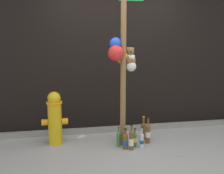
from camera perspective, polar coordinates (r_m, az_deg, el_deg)
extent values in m
plane|color=#9E9B93|center=(3.48, 6.48, -16.32)|extent=(14.00, 14.00, 0.00)
cube|color=black|center=(4.60, 1.34, 13.18)|extent=(10.00, 0.20, 3.62)
cube|color=gray|center=(4.46, 2.28, -9.78)|extent=(8.00, 0.12, 0.08)
cylinder|color=olive|center=(3.59, 2.69, 6.60)|extent=(0.08, 0.08, 2.66)
sphere|color=blue|center=(3.59, 0.85, 10.24)|extent=(0.18, 0.18, 0.18)
sphere|color=red|center=(3.50, 0.91, 7.98)|extent=(0.24, 0.24, 0.24)
sphere|color=yellow|center=(3.72, 2.72, 7.08)|extent=(0.23, 0.23, 0.23)
sphere|color=brown|center=(3.67, 4.25, 6.29)|extent=(0.18, 0.18, 0.18)
sphere|color=brown|center=(3.67, 4.28, 8.40)|extent=(0.13, 0.13, 0.13)
sphere|color=brown|center=(3.66, 3.66, 8.99)|extent=(0.05, 0.05, 0.05)
sphere|color=brown|center=(3.68, 4.91, 8.98)|extent=(0.05, 0.05, 0.05)
sphere|color=brown|center=(3.62, 4.49, 8.38)|extent=(0.04, 0.04, 0.04)
sphere|color=silver|center=(3.66, 4.51, 4.87)|extent=(0.16, 0.16, 0.16)
sphere|color=silver|center=(3.65, 4.54, 6.75)|extent=(0.11, 0.11, 0.11)
sphere|color=silver|center=(3.64, 3.98, 7.28)|extent=(0.04, 0.04, 0.04)
sphere|color=silver|center=(3.66, 5.10, 7.28)|extent=(0.04, 0.04, 0.04)
sphere|color=#9D9992|center=(3.60, 4.73, 6.71)|extent=(0.04, 0.04, 0.04)
cylinder|color=gold|center=(3.91, -13.30, -8.45)|extent=(0.21, 0.21, 0.65)
cylinder|color=orange|center=(3.83, -13.50, -3.61)|extent=(0.24, 0.24, 0.03)
sphere|color=gold|center=(3.81, -13.54, -2.58)|extent=(0.20, 0.20, 0.20)
cylinder|color=orange|center=(3.92, -15.58, -8.04)|extent=(0.10, 0.10, 0.10)
cylinder|color=orange|center=(3.90, -11.05, -7.94)|extent=(0.10, 0.10, 0.10)
cylinder|color=brown|center=(3.70, 3.15, -12.85)|extent=(0.08, 0.08, 0.21)
cone|color=brown|center=(3.66, 3.17, -11.08)|extent=(0.08, 0.08, 0.03)
cylinder|color=brown|center=(3.64, 3.17, -10.43)|extent=(0.04, 0.04, 0.06)
cylinder|color=#1E478C|center=(3.71, 3.15, -13.09)|extent=(0.08, 0.08, 0.08)
cylinder|color=black|center=(3.63, 3.18, -9.92)|extent=(0.04, 0.04, 0.01)
cylinder|color=silver|center=(4.02, 2.08, -11.18)|extent=(0.08, 0.08, 0.19)
cone|color=silver|center=(3.98, 2.09, -9.69)|extent=(0.08, 0.08, 0.03)
cylinder|color=silver|center=(3.96, 2.10, -9.02)|extent=(0.03, 0.03, 0.07)
cylinder|color=#D8C64C|center=(4.01, 2.08, -11.04)|extent=(0.08, 0.08, 0.05)
cylinder|color=black|center=(3.95, 2.10, -8.48)|extent=(0.03, 0.03, 0.01)
cylinder|color=brown|center=(3.93, 8.46, -11.01)|extent=(0.07, 0.07, 0.28)
cone|color=brown|center=(3.88, 8.52, -8.85)|extent=(0.07, 0.07, 0.03)
cylinder|color=brown|center=(3.86, 8.54, -7.98)|extent=(0.03, 0.03, 0.09)
cylinder|color=silver|center=(3.93, 8.46, -11.00)|extent=(0.08, 0.08, 0.09)
cylinder|color=black|center=(3.85, 8.56, -7.22)|extent=(0.03, 0.03, 0.01)
cylinder|color=brown|center=(4.07, 7.42, -10.43)|extent=(0.07, 0.07, 0.26)
cone|color=brown|center=(4.02, 7.46, -8.47)|extent=(0.07, 0.07, 0.03)
cylinder|color=brown|center=(4.00, 7.48, -7.68)|extent=(0.03, 0.03, 0.09)
cylinder|color=gold|center=(3.99, 7.50, -6.99)|extent=(0.04, 0.04, 0.01)
cylinder|color=brown|center=(3.66, 4.60, -12.55)|extent=(0.07, 0.07, 0.28)
cone|color=brown|center=(3.61, 4.63, -10.30)|extent=(0.07, 0.07, 0.03)
cylinder|color=brown|center=(3.59, 4.64, -9.60)|extent=(0.03, 0.03, 0.07)
cylinder|color=silver|center=(3.67, 4.59, -12.80)|extent=(0.07, 0.07, 0.11)
cylinder|color=black|center=(3.58, 4.65, -9.01)|extent=(0.04, 0.04, 0.01)
cylinder|color=#337038|center=(3.77, 1.57, -12.39)|extent=(0.06, 0.06, 0.22)
cone|color=#337038|center=(3.72, 1.58, -10.67)|extent=(0.06, 0.06, 0.02)
cylinder|color=#337038|center=(3.71, 1.58, -10.08)|extent=(0.02, 0.02, 0.06)
cylinder|color=black|center=(3.70, 1.58, -9.57)|extent=(0.03, 0.03, 0.01)
cylinder|color=#337038|center=(3.79, 5.41, -12.52)|extent=(0.06, 0.06, 0.19)
cone|color=#337038|center=(3.75, 5.43, -11.00)|extent=(0.06, 0.06, 0.02)
cylinder|color=#337038|center=(3.73, 5.45, -10.33)|extent=(0.03, 0.03, 0.07)
cylinder|color=#D8C64C|center=(3.78, 5.41, -12.32)|extent=(0.06, 0.06, 0.07)
cylinder|color=black|center=(3.72, 5.46, -9.74)|extent=(0.03, 0.03, 0.01)
cylinder|color=silver|center=(3.78, 7.04, -12.51)|extent=(0.06, 0.06, 0.20)
cone|color=silver|center=(3.73, 7.07, -10.89)|extent=(0.06, 0.06, 0.02)
cylinder|color=silver|center=(3.72, 7.09, -10.15)|extent=(0.02, 0.02, 0.08)
cylinder|color=#1E478C|center=(3.78, 7.03, -12.74)|extent=(0.06, 0.06, 0.06)
cylinder|color=black|center=(3.70, 7.10, -9.49)|extent=(0.03, 0.03, 0.01)
cube|color=silver|center=(4.22, -7.31, -11.54)|extent=(0.16, 0.16, 0.01)
cube|color=#8C99B2|center=(3.63, 15.61, -15.41)|extent=(0.10, 0.10, 0.01)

